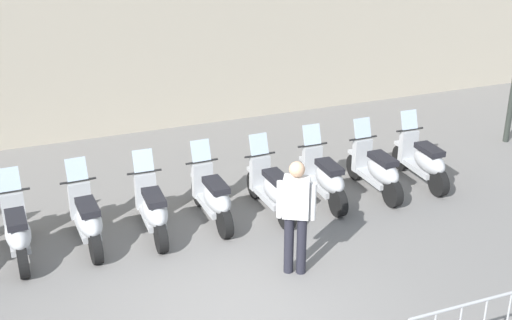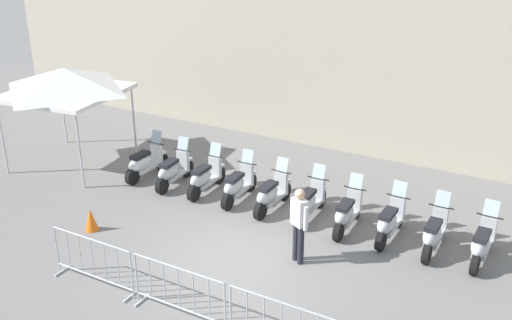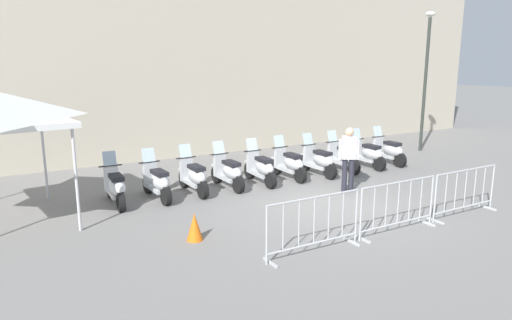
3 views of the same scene
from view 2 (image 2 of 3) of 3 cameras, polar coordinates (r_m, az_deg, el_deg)
ground_plane at (r=13.17m, az=-1.67°, el=-9.64°), size 120.00×120.00×0.00m
motorcycle_0 at (r=17.16m, az=-10.51°, el=-0.26°), size 0.64×1.72×1.24m
motorcycle_1 at (r=16.53m, az=-7.89°, el=-1.00°), size 0.56×1.73×1.24m
motorcycle_2 at (r=16.03m, az=-4.87°, el=-1.65°), size 0.59×1.72×1.24m
motorcycle_3 at (r=15.53m, az=-1.74°, el=-2.39°), size 0.57×1.73×1.24m
motorcycle_4 at (r=15.05m, az=1.46°, el=-3.26°), size 0.64×1.72×1.24m
motorcycle_5 at (r=14.71m, az=5.09°, el=-4.00°), size 0.58×1.72×1.24m
motorcycle_6 at (r=14.30m, az=8.64°, el=-5.01°), size 0.57×1.73×1.24m
motorcycle_7 at (r=14.10m, az=12.58°, el=-5.75°), size 0.63×1.72×1.24m
motorcycle_8 at (r=13.87m, az=16.54°, el=-6.69°), size 0.59×1.72×1.24m
motorcycle_9 at (r=13.80m, az=20.68°, el=-7.44°), size 0.63×1.72×1.24m
barrier_segment_0 at (r=12.61m, az=-15.22°, el=-9.33°), size 2.02×0.68×1.07m
barrier_segment_1 at (r=11.41m, az=-7.32°, el=-12.37°), size 2.02×0.68×1.07m
officer_near_row_end at (r=12.72m, az=4.11°, el=-5.82°), size 0.46×0.39×1.73m
canopy_tent at (r=18.03m, az=-17.72°, el=7.11°), size 2.94×2.94×2.91m
traffic_cone at (r=14.76m, az=-15.40°, el=-5.48°), size 0.32×0.32×0.55m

